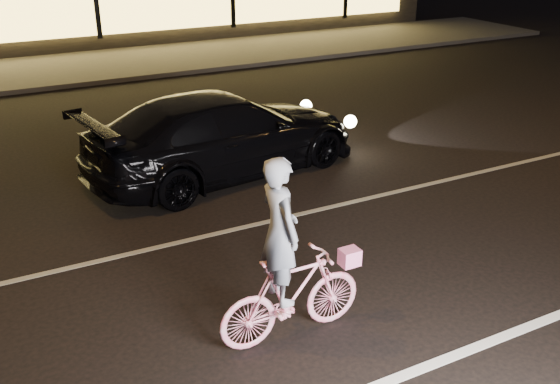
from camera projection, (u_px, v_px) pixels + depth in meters
ground at (387, 277)px, 7.51m from camera, size 90.00×90.00×0.00m
lane_stripe_near at (476, 347)px, 6.29m from camera, size 60.00×0.12×0.01m
lane_stripe_far at (305, 213)px, 9.12m from camera, size 60.00×0.10×0.01m
sidewalk at (116, 64)px, 18.01m from camera, size 30.00×4.00×0.12m
cyclist at (289, 277)px, 6.18m from camera, size 1.59×0.55×2.00m
sedan at (224, 134)px, 10.31m from camera, size 4.96×2.66×1.37m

